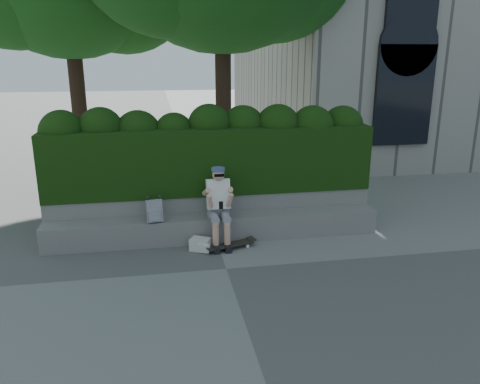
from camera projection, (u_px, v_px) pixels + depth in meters
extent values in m
plane|color=slate|center=(226.00, 269.00, 7.34)|extent=(80.00, 80.00, 0.00)
cube|color=gray|center=(216.00, 228.00, 8.45)|extent=(6.00, 0.45, 0.45)
cube|color=gray|center=(213.00, 212.00, 8.86)|extent=(6.00, 0.50, 0.75)
cube|color=black|center=(210.00, 159.00, 8.80)|extent=(6.00, 1.00, 1.20)
cylinder|color=black|center=(223.00, 114.00, 11.60)|extent=(0.39, 0.39, 3.66)
cylinder|color=black|center=(80.00, 116.00, 12.60)|extent=(0.40, 0.40, 3.33)
cube|color=gray|center=(218.00, 211.00, 8.32)|extent=(0.36, 0.26, 0.22)
cube|color=white|center=(218.00, 194.00, 8.16)|extent=(0.40, 0.32, 0.55)
sphere|color=tan|center=(218.00, 175.00, 7.99)|extent=(0.21, 0.21, 0.21)
cylinder|color=#465781|center=(218.00, 169.00, 7.98)|extent=(0.23, 0.23, 0.06)
cube|color=black|center=(221.00, 205.00, 7.85)|extent=(0.07, 0.02, 0.13)
cylinder|color=tan|center=(216.00, 237.00, 7.97)|extent=(0.11, 0.11, 0.47)
cylinder|color=tan|center=(227.00, 236.00, 8.01)|extent=(0.11, 0.11, 0.47)
cube|color=black|center=(216.00, 249.00, 7.97)|extent=(0.10, 0.26, 0.10)
cube|color=black|center=(228.00, 248.00, 8.01)|extent=(0.10, 0.26, 0.10)
cube|color=black|center=(230.00, 245.00, 8.07)|extent=(0.85, 0.45, 0.02)
cylinder|color=silver|center=(217.00, 252.00, 7.88)|extent=(0.06, 0.05, 0.06)
cylinder|color=silver|center=(213.00, 249.00, 8.03)|extent=(0.06, 0.05, 0.06)
cylinder|color=silver|center=(248.00, 246.00, 8.14)|extent=(0.06, 0.05, 0.06)
cylinder|color=silver|center=(243.00, 243.00, 8.29)|extent=(0.06, 0.05, 0.06)
cube|color=#9E9EA3|center=(154.00, 211.00, 8.06)|extent=(0.29, 0.19, 0.39)
cube|color=beige|center=(200.00, 244.00, 8.02)|extent=(0.40, 0.36, 0.21)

